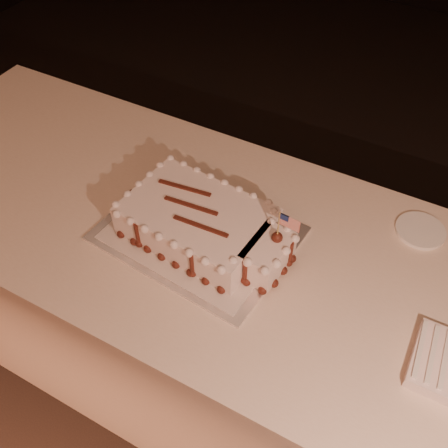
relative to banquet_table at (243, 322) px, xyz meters
The scene contains 5 objects.
banquet_table is the anchor object (origin of this frame).
cake_board 0.40m from the banquet_table, behind, with size 0.49×0.37×0.01m, color white.
doily 0.41m from the banquet_table, behind, with size 0.44×0.34×0.00m, color silver.
sheet_cake 0.44m from the banquet_table, 168.73° to the right, with size 0.48×0.30×0.19m.
side_plate 0.61m from the banquet_table, 35.38° to the left, with size 0.13×0.13×0.01m, color white.
Camera 1 is at (0.34, -0.16, 1.77)m, focal length 40.00 mm.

